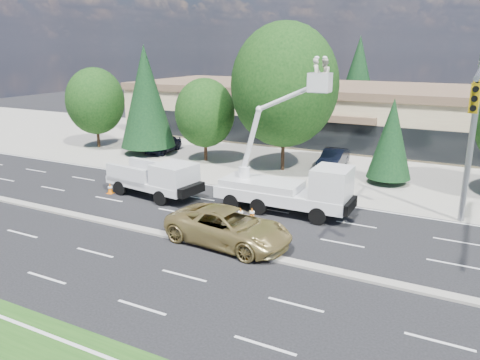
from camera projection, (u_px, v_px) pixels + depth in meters
The scene contains 20 objects.
ground at pixel (221, 248), 22.42m from camera, with size 140.00×140.00×0.00m, color black.
concrete_apron at pixel (338, 161), 39.51m from camera, with size 140.00×22.00×0.01m, color gray.
road_median at pixel (221, 247), 22.41m from camera, with size 120.00×0.55×0.12m, color gray.
strip_mall at pixel (367, 113), 47.25m from camera, with size 50.40×15.40×5.50m.
tree_front_a at pixel (95, 101), 43.73m from camera, with size 5.40×5.40×7.49m.
tree_front_b at pixel (146, 96), 40.89m from camera, with size 4.82×4.82×9.50m.
tree_front_c at pixel (205, 113), 38.54m from camera, with size 4.96×4.96×6.88m.
tree_front_d at pixel (285, 85), 34.77m from camera, with size 8.04×8.04×11.15m.
tree_front_e at pixel (391, 139), 32.15m from camera, with size 3.04×3.04×5.98m.
tree_back_a at pixel (257, 74), 64.67m from camera, with size 5.39×5.39×10.63m.
tree_back_b at pixel (358, 76), 58.50m from camera, with size 5.40×5.40×10.64m.
signal_mast at pixel (475, 117), 22.35m from camera, with size 2.76×10.16×9.00m.
utility_pickup at pixel (157, 182), 29.72m from camera, with size 6.51×3.13×2.40m.
bucket_truck at pixel (293, 182), 26.57m from camera, with size 7.82×2.59×8.84m.
traffic_cone_a at pixel (110, 188), 30.65m from camera, with size 0.40×0.40×0.70m.
traffic_cone_b at pixel (241, 214), 26.05m from camera, with size 0.40×0.40×0.70m.
traffic_cone_c at pixel (252, 214), 26.05m from camera, with size 0.40×0.40×0.70m.
minivan at pixel (229, 227), 22.66m from camera, with size 2.92×6.34×1.76m, color tan.
parked_car_west at pixel (164, 144), 42.54m from camera, with size 1.77×4.40×1.50m, color black.
parked_car_east at pixel (333, 159), 36.93m from camera, with size 1.61×4.62×1.52m, color black.
Camera 1 is at (10.27, -17.95, 9.30)m, focal length 35.00 mm.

